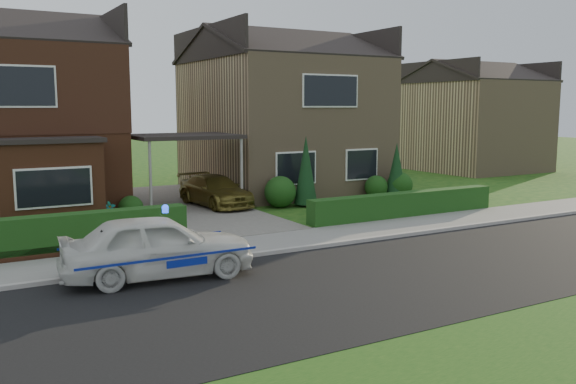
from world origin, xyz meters
TOP-DOWN VIEW (x-y plane):
  - ground at (0.00, 0.00)m, footprint 120.00×120.00m
  - road at (0.00, 0.00)m, footprint 60.00×6.00m
  - kerb at (0.00, 3.05)m, footprint 60.00×0.16m
  - sidewalk at (0.00, 4.10)m, footprint 60.00×2.00m
  - grass_verge at (0.00, -5.00)m, footprint 60.00×4.00m
  - driveway at (0.00, 11.00)m, footprint 3.80×12.00m
  - house_left at (-5.78, 13.90)m, footprint 7.50×9.53m
  - house_right at (5.80, 13.99)m, footprint 7.50×8.06m
  - carport_link at (0.00, 10.95)m, footprint 3.80×3.00m
  - dwarf_wall at (-5.80, 5.30)m, footprint 7.70×0.25m
  - hedge_left at (-5.80, 5.45)m, footprint 7.50×0.55m
  - hedge_right at (5.80, 5.35)m, footprint 7.50×0.55m
  - shrub_left_mid at (-4.00, 9.30)m, footprint 1.32×1.32m
  - shrub_left_near at (-2.40, 9.60)m, footprint 0.84×0.84m
  - shrub_right_near at (3.20, 9.40)m, footprint 1.20×1.20m
  - shrub_right_mid at (7.80, 9.50)m, footprint 0.96×0.96m
  - shrub_right_far at (8.80, 9.20)m, footprint 1.08×1.08m
  - conifer_a at (4.20, 9.20)m, footprint 0.90×0.90m
  - conifer_b at (8.60, 9.20)m, footprint 0.90×0.90m
  - neighbour_right at (20.00, 16.00)m, footprint 6.50×7.00m
  - police_car at (-3.75, 2.40)m, footprint 3.86×4.35m
  - driveway_car at (1.00, 10.43)m, footprint 1.94×3.98m
  - potted_plant_a at (-3.25, 8.91)m, footprint 0.45×0.34m
  - potted_plant_c at (-5.17, 6.00)m, footprint 0.43×0.43m

SIDE VIEW (x-z plane):
  - ground at x=0.00m, z-range 0.00..0.00m
  - road at x=0.00m, z-range -0.01..0.01m
  - grass_verge at x=0.00m, z-range -0.01..0.01m
  - hedge_left at x=-5.80m, z-range -0.45..0.45m
  - hedge_right at x=5.80m, z-range -0.40..0.40m
  - sidewalk at x=0.00m, z-range 0.00..0.10m
  - kerb at x=0.00m, z-range 0.00..0.12m
  - driveway at x=0.00m, z-range 0.00..0.12m
  - dwarf_wall at x=-5.80m, z-range 0.00..0.36m
  - potted_plant_c at x=-5.17m, z-range 0.00..0.68m
  - potted_plant_a at x=-3.25m, z-range 0.00..0.78m
  - shrub_left_near at x=-2.40m, z-range 0.00..0.84m
  - shrub_right_mid at x=7.80m, z-range 0.00..0.96m
  - shrub_right_far at x=8.80m, z-range 0.00..1.08m
  - shrub_right_near at x=3.20m, z-range 0.00..1.20m
  - shrub_left_mid at x=-4.00m, z-range 0.00..1.32m
  - driveway_car at x=1.00m, z-range 0.12..1.24m
  - police_car at x=-3.75m, z-range -0.08..1.51m
  - conifer_b at x=8.60m, z-range 0.00..2.20m
  - conifer_a at x=4.20m, z-range 0.00..2.60m
  - neighbour_right at x=20.00m, z-range 0.00..5.20m
  - carport_link at x=0.00m, z-range 1.27..4.04m
  - house_right at x=5.80m, z-range 0.04..7.29m
  - house_left at x=-5.78m, z-range 0.19..7.44m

